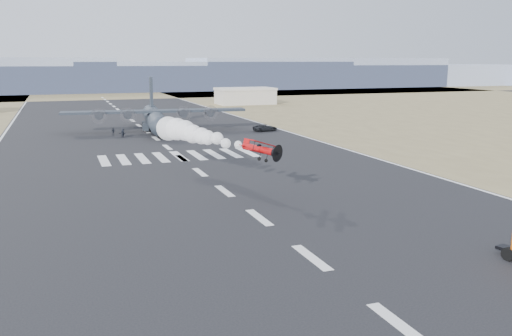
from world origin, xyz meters
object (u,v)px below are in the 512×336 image
crew_h (153,131)px  crew_g (192,128)px  support_vehicle (265,128)px  crew_c (165,128)px  crew_a (123,132)px  crew_b (173,129)px  crew_e (190,128)px  transport_aircraft (155,117)px  crew_d (113,132)px  hangar_right (245,96)px  crew_f (123,134)px  aerobatic_biplane (261,149)px

crew_h → crew_g: bearing=7.2°
support_vehicle → crew_h: size_ratio=2.95×
crew_c → crew_h: 5.52m
crew_h → crew_a: bearing=175.6°
support_vehicle → crew_b: size_ratio=3.37×
crew_b → crew_h: bearing=-169.4°
support_vehicle → crew_e: (-15.98, 5.49, 0.02)m
crew_a → crew_h: bearing=-100.7°
crew_a → crew_h: size_ratio=0.92×
transport_aircraft → crew_d: (-9.77, -5.34, -2.21)m
hangar_right → crew_a: 89.30m
crew_e → crew_f: bearing=-42.0°
crew_f → hangar_right: bearing=80.0°
crew_e → crew_g: bearing=41.2°
aerobatic_biplane → support_vehicle: (22.40, 56.85, -5.06)m
crew_d → crew_e: size_ratio=1.01×
crew_g → crew_h: 9.18m
crew_c → crew_d: (-11.41, -1.83, -0.04)m
crew_a → crew_h: (6.23, 0.16, 0.07)m
aerobatic_biplane → crew_e: aerobatic_biplane is taller
crew_g → crew_a: bearing=27.9°
support_vehicle → crew_f: size_ratio=3.47×
crew_c → crew_e: (5.25, -0.97, -0.05)m
aerobatic_biplane → transport_aircraft: 66.87m
hangar_right → crew_e: size_ratio=13.17×
hangar_right → crew_c: hangar_right is taller
crew_d → crew_f: (1.41, -4.42, 0.00)m
crew_a → aerobatic_biplane: bearing=176.0°
crew_d → aerobatic_biplane: bearing=85.5°
transport_aircraft → crew_a: transport_aircraft is taller
crew_c → crew_a: bearing=-136.5°
aerobatic_biplane → crew_h: aerobatic_biplane is taller
hangar_right → crew_a: bearing=-125.5°
crew_h → aerobatic_biplane: bearing=-93.7°
hangar_right → crew_b: size_ratio=12.66×
crew_f → crew_d: bearing=132.7°
transport_aircraft → crew_e: size_ratio=25.90×
aerobatic_biplane → crew_a: (-8.47, 58.81, -4.97)m
hangar_right → aerobatic_biplane: size_ratio=3.88×
support_vehicle → crew_f: 31.22m
crew_a → crew_f: (-0.35, -1.76, -0.07)m
crew_a → crew_g: bearing=-93.8°
crew_b → hangar_right: bearing=40.5°
crew_a → crew_f: bearing=156.4°
crew_c → crew_f: size_ratio=1.05×
crew_b → crew_e: size_ratio=1.04×
hangar_right → crew_h: (-45.58, -72.54, -2.09)m
hangar_right → crew_h: hangar_right is taller
crew_e → crew_h: 9.29m
support_vehicle → crew_e: size_ratio=3.50×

